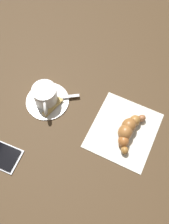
# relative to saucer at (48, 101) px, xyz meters

# --- Properties ---
(ground_plane) EXTENTS (1.80, 1.80, 0.00)m
(ground_plane) POSITION_rel_saucer_xyz_m (-0.11, 0.01, -0.00)
(ground_plane) COLOR #45321E
(saucer) EXTENTS (0.13, 0.13, 0.01)m
(saucer) POSITION_rel_saucer_xyz_m (0.00, 0.00, 0.00)
(saucer) COLOR silver
(saucer) RESTS_ON ground
(espresso_cup) EXTENTS (0.07, 0.09, 0.06)m
(espresso_cup) POSITION_rel_saucer_xyz_m (0.00, 0.00, 0.03)
(espresso_cup) COLOR silver
(espresso_cup) RESTS_ON saucer
(teaspoon) EXTENTS (0.12, 0.07, 0.01)m
(teaspoon) POSITION_rel_saucer_xyz_m (-0.01, -0.00, 0.01)
(teaspoon) COLOR silver
(teaspoon) RESTS_ON saucer
(sugar_packet) EXTENTS (0.04, 0.07, 0.01)m
(sugar_packet) POSITION_rel_saucer_xyz_m (-0.02, 0.02, 0.01)
(sugar_packet) COLOR tan
(sugar_packet) RESTS_ON saucer
(napkin) EXTENTS (0.20, 0.21, 0.00)m
(napkin) POSITION_rel_saucer_xyz_m (-0.24, 0.02, -0.00)
(napkin) COLOR silver
(napkin) RESTS_ON ground
(croissant) EXTENTS (0.07, 0.14, 0.04)m
(croissant) POSITION_rel_saucer_xyz_m (-0.25, 0.02, 0.02)
(croissant) COLOR #985F3B
(croissant) RESTS_ON napkin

